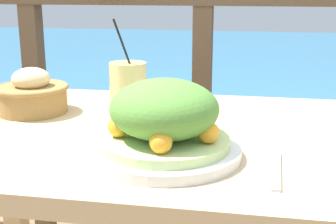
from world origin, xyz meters
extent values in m
cube|color=tan|center=(0.00, 0.00, 0.72)|extent=(1.25, 0.74, 0.04)
cube|color=tan|center=(-0.56, 0.31, 0.35)|extent=(0.06, 0.06, 0.70)
cube|color=brown|center=(-0.68, 0.76, 0.49)|extent=(0.07, 0.07, 0.98)
cube|color=brown|center=(0.00, 0.76, 0.49)|extent=(0.07, 0.07, 0.98)
cube|color=teal|center=(0.00, 3.26, 0.23)|extent=(12.00, 4.00, 0.46)
cylinder|color=silver|center=(0.03, -0.16, 0.75)|extent=(0.29, 0.29, 0.02)
cylinder|color=#C6DB8E|center=(0.03, -0.16, 0.77)|extent=(0.25, 0.25, 0.02)
ellipsoid|color=#568E38|center=(0.03, -0.16, 0.83)|extent=(0.20, 0.20, 0.11)
sphere|color=#F9A328|center=(0.11, -0.18, 0.80)|extent=(0.04, 0.04, 0.04)
sphere|color=#F9A328|center=(0.04, -0.07, 0.80)|extent=(0.04, 0.04, 0.04)
sphere|color=#F9A328|center=(-0.06, -0.17, 0.80)|extent=(0.04, 0.04, 0.04)
sphere|color=#F9A328|center=(0.04, -0.25, 0.80)|extent=(0.04, 0.04, 0.04)
cylinder|color=#DBCC7F|center=(-0.10, 0.07, 0.81)|extent=(0.09, 0.09, 0.14)
cylinder|color=black|center=(-0.10, 0.06, 0.88)|extent=(0.07, 0.05, 0.21)
cylinder|color=olive|center=(-0.36, 0.09, 0.77)|extent=(0.17, 0.17, 0.07)
torus|color=olive|center=(-0.36, 0.09, 0.80)|extent=(0.19, 0.19, 0.01)
ellipsoid|color=beige|center=(-0.36, 0.09, 0.83)|extent=(0.10, 0.10, 0.06)
cube|color=silver|center=(0.24, -0.20, 0.74)|extent=(0.02, 0.18, 0.00)
camera|label=1|loc=(0.18, -0.98, 1.05)|focal=50.00mm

